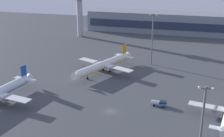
{
  "coord_description": "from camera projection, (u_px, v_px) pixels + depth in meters",
  "views": [
    {
      "loc": [
        27.86,
        -99.86,
        54.82
      ],
      "look_at": [
        -9.72,
        37.39,
        4.0
      ],
      "focal_mm": 47.46,
      "sensor_mm": 36.0,
      "label": 1
    }
  ],
  "objects": [
    {
      "name": "airplane_far_stand",
      "position": [
        104.0,
        65.0,
        155.89
      ],
      "size": [
        33.32,
        42.21,
        11.4
      ],
      "rotation": [
        0.0,
        0.0,
        2.74
      ],
      "color": "silver",
      "rests_on": "ground"
    },
    {
      "name": "terminal_building",
      "position": [
        167.0,
        23.0,
        245.38
      ],
      "size": [
        132.36,
        22.4,
        16.4
      ],
      "color": "gray",
      "rests_on": "ground"
    },
    {
      "name": "apron_light_west",
      "position": [
        203.0,
        118.0,
        84.12
      ],
      "size": [
        4.8,
        0.9,
        23.03
      ],
      "color": "slate",
      "rests_on": "ground"
    },
    {
      "name": "apron_light_east",
      "position": [
        152.0,
        37.0,
        164.24
      ],
      "size": [
        4.8,
        0.9,
        28.88
      ],
      "color": "slate",
      "rests_on": "ground"
    },
    {
      "name": "fuel_truck",
      "position": [
        159.0,
        103.0,
        119.73
      ],
      "size": [
        6.34,
        2.52,
        2.35
      ],
      "rotation": [
        0.0,
        0.0,
        4.73
      ],
      "color": "#3372BF",
      "rests_on": "ground"
    },
    {
      "name": "ground_plane",
      "position": [
        111.0,
        111.0,
        116.07
      ],
      "size": [
        416.0,
        416.0,
        0.0
      ],
      "primitive_type": "plane",
      "color": "#424449"
    },
    {
      "name": "control_tower",
      "position": [
        79.0,
        9.0,
        227.56
      ],
      "size": [
        8.0,
        8.0,
        37.26
      ],
      "color": "#A8A8B2",
      "rests_on": "ground"
    }
  ]
}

